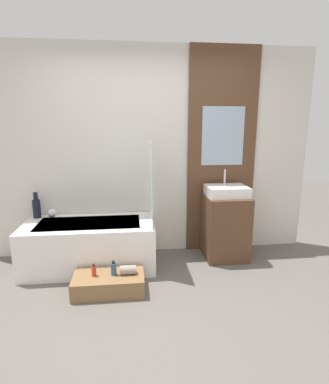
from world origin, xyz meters
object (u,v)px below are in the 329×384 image
Objects in this scene: wooden_step_bench at (109,283)px; bottle_soap_primary at (94,271)px; sink at (227,191)px; bottle_soap_secondary at (114,269)px; bathtub at (90,244)px; vase_tall_dark at (37,207)px; vase_round_light at (52,213)px.

wooden_step_bench is 0.20m from bottle_soap_primary.
sink is 3.29× the size of bottle_soap_secondary.
wooden_step_bench is at bearing -154.25° from sink.
bottle_soap_primary is 0.85× the size of bottle_soap_secondary.
bathtub is 1.77m from sink.
bottle_soap_primary is at bearing 180.00° from wooden_step_bench.
bottle_soap_secondary is at bearing -41.97° from vase_tall_dark.
vase_round_light is (-0.48, 0.27, 0.32)m from bathtub.
sink reaches higher than vase_tall_dark.
bottle_soap_primary is (0.59, -0.86, -0.36)m from vase_round_light.
bottle_soap_secondary is at bearing -62.76° from bathtub.
bottle_soap_primary is (0.11, -0.59, -0.04)m from bathtub.
wooden_step_bench is 5.56× the size of bottle_soap_primary.
sink is 1.81m from bottle_soap_primary.
bottle_soap_secondary is (0.96, -0.86, -0.43)m from vase_tall_dark.
bathtub is at bearing -176.87° from sink.
wooden_step_bench is 4.74× the size of bottle_soap_secondary.
wooden_step_bench is at bearing 0.00° from bottle_soap_primary.
sink is at bearing 26.62° from bottle_soap_secondary.
vase_round_light reaches higher than wooden_step_bench.
vase_round_light is (0.18, -0.00, -0.08)m from vase_tall_dark.
bottle_soap_secondary is (-1.36, -0.68, -0.61)m from sink.
bathtub reaches higher than wooden_step_bench.
sink is at bearing 23.67° from bottle_soap_primary.
vase_tall_dark is 1.36m from bottle_soap_secondary.
vase_round_light is (-0.73, 0.86, 0.51)m from wooden_step_bench.
wooden_step_bench is at bearing -66.99° from bathtub.
vase_tall_dark is 2.11× the size of bottle_soap_secondary.
vase_round_light is 0.69× the size of bottle_soap_secondary.
vase_tall_dark reaches higher than bathtub.
bottle_soap_primary is (-1.56, -0.68, -0.62)m from sink.
wooden_step_bench is 1.38m from vase_tall_dark.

